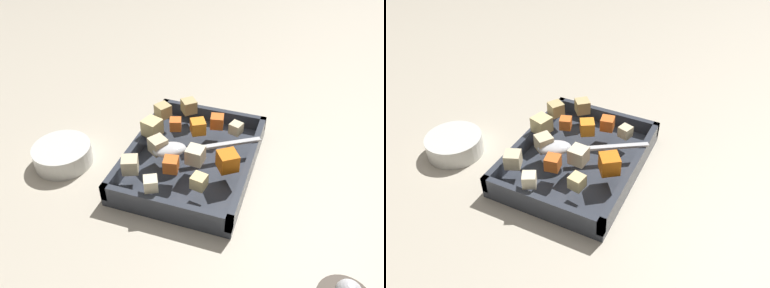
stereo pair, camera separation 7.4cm
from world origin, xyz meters
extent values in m
plane|color=#BCB29E|center=(0.00, 0.00, 0.00)|extent=(4.00, 4.00, 0.00)
cube|color=#333842|center=(0.01, 0.01, 0.01)|extent=(0.30, 0.24, 0.01)
cube|color=#333842|center=(0.01, -0.11, 0.03)|extent=(0.30, 0.01, 0.03)
cube|color=#333842|center=(0.01, 0.12, 0.03)|extent=(0.30, 0.01, 0.03)
cube|color=#333842|center=(-0.13, 0.01, 0.03)|extent=(0.01, 0.24, 0.03)
cube|color=#333842|center=(0.16, 0.01, 0.03)|extent=(0.01, 0.24, 0.03)
cube|color=orange|center=(0.08, -0.01, 0.06)|extent=(0.03, 0.03, 0.03)
cube|color=orange|center=(-0.07, 0.03, 0.06)|extent=(0.03, 0.03, 0.03)
cube|color=orange|center=(-0.04, -0.05, 0.06)|extent=(0.03, 0.03, 0.02)
cube|color=orange|center=(-0.04, 0.00, 0.06)|extent=(0.04, 0.04, 0.03)
cube|color=orange|center=(0.04, 0.08, 0.06)|extent=(0.05, 0.05, 0.03)
cube|color=beige|center=(0.11, -0.08, 0.06)|extent=(0.04, 0.04, 0.03)
cube|color=beige|center=(0.14, -0.03, 0.06)|extent=(0.03, 0.03, 0.02)
cube|color=#E0CC89|center=(0.11, 0.05, 0.06)|extent=(0.03, 0.03, 0.02)
cube|color=beige|center=(0.04, -0.05, 0.06)|extent=(0.04, 0.04, 0.03)
cube|color=tan|center=(-0.11, -0.04, 0.06)|extent=(0.04, 0.04, 0.03)
cube|color=#E0CC89|center=(-0.01, -0.08, 0.06)|extent=(0.04, 0.04, 0.03)
cube|color=tan|center=(-0.07, -0.09, 0.06)|extent=(0.04, 0.04, 0.03)
cube|color=beige|center=(-0.06, 0.07, 0.06)|extent=(0.03, 0.03, 0.02)
cube|color=beige|center=(0.05, 0.02, 0.06)|extent=(0.03, 0.03, 0.03)
ellipsoid|color=silver|center=(0.04, -0.03, 0.06)|extent=(0.07, 0.08, 0.02)
cube|color=silver|center=(-0.02, 0.06, 0.05)|extent=(0.09, 0.13, 0.01)
cylinder|color=silver|center=(0.08, -0.24, 0.02)|extent=(0.11, 0.11, 0.04)
camera|label=1|loc=(0.56, 0.19, 0.51)|focal=36.23mm
camera|label=2|loc=(0.53, 0.26, 0.51)|focal=36.23mm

